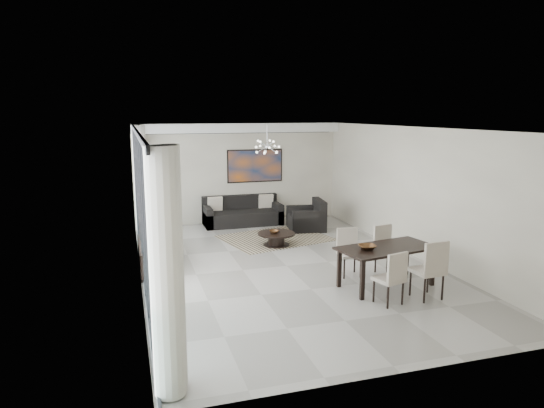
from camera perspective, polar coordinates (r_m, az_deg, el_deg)
name	(u,v)px	position (r m, az deg, el deg)	size (l,w,h in m)	color
room_shell	(308,198)	(10.18, 4.25, 0.75)	(6.00, 9.00, 2.90)	#A8A39B
window_wall	(145,206)	(9.52, -14.74, -0.18)	(0.37, 8.95, 2.90)	silver
soffit	(239,128)	(14.02, -3.86, 8.92)	(5.98, 0.40, 0.26)	white
painting	(255,166)	(14.38, -2.01, 4.51)	(1.68, 0.04, 0.98)	#BB591A
chandelier	(267,147)	(12.38, -0.58, 6.75)	(0.66, 0.66, 0.71)	silver
rug	(275,238)	(12.58, 0.39, -4.01)	(2.59, 1.99, 0.01)	black
coffee_table	(276,238)	(11.87, 0.52, -4.06)	(0.91, 0.91, 0.32)	black
bowl_coffee	(274,232)	(11.78, 0.27, -3.29)	(0.23, 0.23, 0.07)	brown
sofa_main	(242,215)	(14.10, -3.50, -1.29)	(2.24, 0.92, 0.81)	black
loveseat	(158,242)	(11.57, -13.28, -4.34)	(0.86, 1.53, 0.76)	black
armchair	(308,219)	(13.49, 4.21, -1.81)	(1.06, 1.11, 0.83)	black
side_table	(156,228)	(12.58, -13.54, -2.79)	(0.36, 0.36, 0.50)	black
tv_console	(151,256)	(10.46, -14.05, -5.92)	(0.49, 1.73, 0.54)	black
television	(158,227)	(10.27, -13.30, -2.63)	(1.20, 0.16, 0.69)	gray
dining_table	(387,251)	(9.27, 13.37, -5.45)	(1.95, 1.20, 0.76)	black
dining_chair_sw	(393,275)	(8.44, 14.02, -8.08)	(0.53, 0.53, 0.93)	#B9AD99
dining_chair_se	(432,266)	(8.83, 18.26, -6.93)	(0.53, 0.53, 1.06)	#B9AD99
dining_chair_nw	(348,248)	(9.85, 8.99, -5.16)	(0.47, 0.47, 0.94)	#B9AD99
dining_chair_ne	(385,246)	(10.09, 13.20, -4.80)	(0.53, 0.53, 0.97)	#B9AD99
bowl_dining	(367,247)	(9.02, 11.12, -4.99)	(0.32, 0.32, 0.08)	brown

